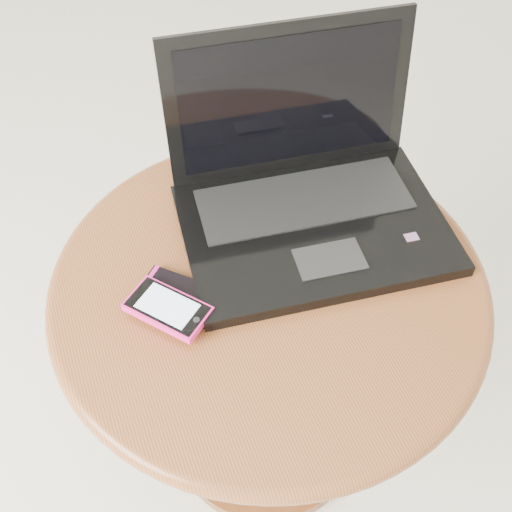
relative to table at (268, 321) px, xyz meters
name	(u,v)px	position (x,y,z in m)	size (l,w,h in m)	color
table	(268,321)	(0.00, 0.00, 0.00)	(0.63, 0.63, 0.50)	#542810
laptop	(307,191)	(0.10, 0.10, 0.15)	(0.42, 0.35, 0.25)	black
phone_black	(182,297)	(-0.13, 0.01, 0.11)	(0.13, 0.13, 0.01)	black
phone_pink	(168,308)	(-0.15, -0.01, 0.12)	(0.12, 0.12, 0.01)	#FF1F80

